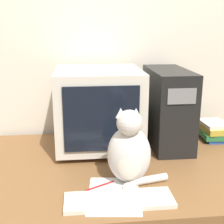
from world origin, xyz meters
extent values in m
cube|color=beige|center=(0.00, 1.03, 1.25)|extent=(7.00, 0.05, 2.50)
cube|color=beige|center=(-0.12, 0.72, 0.76)|extent=(0.32, 0.27, 0.02)
cube|color=beige|center=(-0.12, 0.72, 0.98)|extent=(0.46, 0.45, 0.42)
cube|color=black|center=(-0.12, 0.49, 0.98)|extent=(0.37, 0.01, 0.33)
cube|color=black|center=(0.28, 0.72, 0.96)|extent=(0.21, 0.45, 0.44)
cube|color=slate|center=(0.28, 0.49, 1.08)|extent=(0.14, 0.01, 0.08)
cube|color=silver|center=(-0.08, 0.13, 0.75)|extent=(0.43, 0.14, 0.02)
cube|color=beige|center=(-0.08, 0.13, 0.76)|extent=(0.39, 0.11, 0.00)
ellipsoid|color=silver|center=(-0.01, 0.30, 0.87)|extent=(0.22, 0.20, 0.25)
ellipsoid|color=beige|center=(-0.02, 0.24, 0.85)|extent=(0.11, 0.06, 0.14)
sphere|color=silver|center=(-0.02, 0.27, 1.03)|extent=(0.13, 0.13, 0.11)
cone|color=silver|center=(-0.05, 0.28, 1.07)|extent=(0.04, 0.04, 0.04)
cone|color=silver|center=(0.01, 0.27, 1.07)|extent=(0.04, 0.04, 0.04)
ellipsoid|color=beige|center=(-0.03, 0.20, 0.76)|extent=(0.06, 0.08, 0.04)
cylinder|color=silver|center=(0.07, 0.27, 0.76)|extent=(0.18, 0.07, 0.03)
cube|color=#234793|center=(0.58, 0.78, 0.75)|extent=(0.12, 0.21, 0.02)
cube|color=#28703D|center=(0.58, 0.77, 0.78)|extent=(0.15, 0.20, 0.03)
cube|color=gold|center=(0.57, 0.77, 0.81)|extent=(0.12, 0.20, 0.03)
cube|color=beige|center=(0.58, 0.77, 0.84)|extent=(0.15, 0.19, 0.02)
cylinder|color=maroon|center=(-0.14, 0.26, 0.75)|extent=(0.13, 0.08, 0.01)
cube|color=white|center=(-0.09, 0.18, 0.74)|extent=(0.24, 0.32, 0.00)
camera|label=1|loc=(-0.22, -0.95, 1.42)|focal=50.00mm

